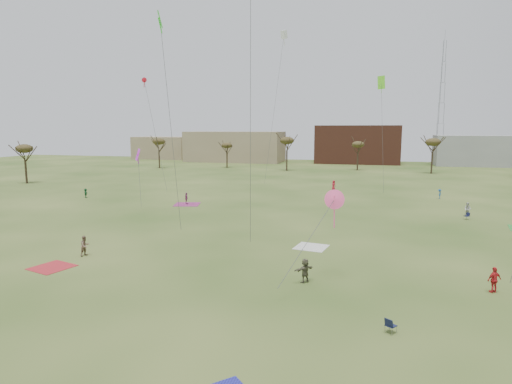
% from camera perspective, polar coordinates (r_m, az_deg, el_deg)
% --- Properties ---
extents(ground, '(260.00, 260.00, 0.00)m').
position_cam_1_polar(ground, '(28.66, -6.44, -14.39)').
color(ground, '#284816').
rests_on(ground, ground).
extents(spectator_fore_a, '(1.13, 0.90, 1.79)m').
position_cam_1_polar(spectator_fore_a, '(34.07, 28.79, -10.07)').
color(spectator_fore_a, red).
rests_on(spectator_fore_a, ground).
extents(spectator_fore_b, '(0.87, 1.01, 1.78)m').
position_cam_1_polar(spectator_fore_b, '(41.07, -21.53, -6.58)').
color(spectator_fore_b, '#806451').
rests_on(spectator_fore_b, ground).
extents(spectator_fore_c, '(1.50, 1.57, 1.78)m').
position_cam_1_polar(spectator_fore_c, '(32.05, 6.45, -10.20)').
color(spectator_fore_c, brown).
rests_on(spectator_fore_c, ground).
extents(spectator_mid_d, '(0.84, 1.10, 1.73)m').
position_cam_1_polar(spectator_mid_d, '(64.58, -9.12, -0.84)').
color(spectator_mid_d, '#953E75').
rests_on(spectator_mid_d, ground).
extents(spectator_mid_e, '(1.04, 0.98, 1.70)m').
position_cam_1_polar(spectator_mid_e, '(61.62, 26.02, -2.04)').
color(spectator_mid_e, '#BABABA').
rests_on(spectator_mid_e, ground).
extents(flyer_far_a, '(1.23, 1.30, 1.46)m').
position_cam_1_polar(flyer_far_a, '(75.14, -21.45, -0.13)').
color(flyer_far_a, '#216335').
rests_on(flyer_far_a, ground).
extents(flyer_far_b, '(0.97, 0.99, 1.72)m').
position_cam_1_polar(flyer_far_b, '(80.19, 10.15, 0.91)').
color(flyer_far_b, red).
rests_on(flyer_far_b, ground).
extents(flyer_far_c, '(0.68, 1.04, 1.52)m').
position_cam_1_polar(flyer_far_c, '(74.87, 22.94, -0.22)').
color(flyer_far_c, '#1E4F8A').
rests_on(flyer_far_c, ground).
extents(blanket_red, '(3.52, 3.52, 0.03)m').
position_cam_1_polar(blanket_red, '(38.96, -25.20, -8.95)').
color(blanket_red, red).
rests_on(blanket_red, ground).
extents(blanket_cream, '(3.27, 3.27, 0.03)m').
position_cam_1_polar(blanket_cream, '(41.43, 7.26, -7.19)').
color(blanket_cream, white).
rests_on(blanket_cream, ground).
extents(blanket_plum, '(4.36, 4.36, 0.03)m').
position_cam_1_polar(blanket_plum, '(64.57, -9.03, -1.62)').
color(blanket_plum, '#942D6C').
rests_on(blanket_plum, ground).
extents(camp_chair_center, '(0.72, 0.73, 0.87)m').
position_cam_1_polar(camp_chair_center, '(25.85, 17.25, -16.73)').
color(camp_chair_center, '#151C3C').
rests_on(camp_chair_center, ground).
extents(camp_chair_right, '(0.74, 0.73, 0.87)m').
position_cam_1_polar(camp_chair_right, '(59.17, 25.91, -3.02)').
color(camp_chair_right, '#121633').
rests_on(camp_chair_right, ground).
extents(kites_aloft, '(67.84, 55.31, 27.83)m').
position_cam_1_polar(kites_aloft, '(54.90, 4.57, 19.73)').
color(kites_aloft, red).
rests_on(kites_aloft, ground).
extents(tree_line, '(117.44, 49.32, 8.91)m').
position_cam_1_polar(tree_line, '(104.53, 8.11, 6.08)').
color(tree_line, '#3A2B1E').
rests_on(tree_line, ground).
extents(building_tan, '(32.00, 14.00, 10.00)m').
position_cam_1_polar(building_tan, '(146.70, -2.79, 5.96)').
color(building_tan, '#937F60').
rests_on(building_tan, ground).
extents(building_brick, '(26.00, 16.00, 12.00)m').
position_cam_1_polar(building_brick, '(144.73, 13.19, 6.12)').
color(building_brick, brown).
rests_on(building_brick, ground).
extents(building_grey, '(24.00, 12.00, 9.00)m').
position_cam_1_polar(building_grey, '(145.87, 27.06, 4.86)').
color(building_grey, gray).
rests_on(building_grey, ground).
extents(building_tan_west, '(20.00, 12.00, 8.00)m').
position_cam_1_polar(building_tan_west, '(164.70, -12.06, 5.70)').
color(building_tan_west, '#937F60').
rests_on(building_tan_west, ground).
extents(radio_tower, '(1.51, 1.72, 41.00)m').
position_cam_1_polar(radio_tower, '(151.14, 23.11, 10.78)').
color(radio_tower, '#9EA3A8').
rests_on(radio_tower, ground).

